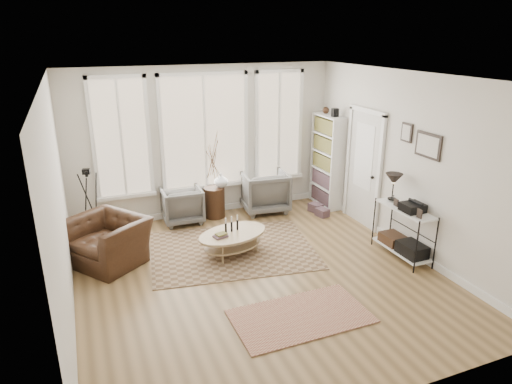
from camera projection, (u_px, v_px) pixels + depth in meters
name	position (u px, v px, depth m)	size (l,w,h in m)	color
room	(259.00, 184.00, 6.43)	(5.50, 5.54, 2.90)	olive
bay_window	(205.00, 134.00, 8.71)	(4.14, 0.12, 2.24)	tan
door	(364.00, 166.00, 8.41)	(0.09, 1.06, 2.22)	silver
bookcase	(327.00, 161.00, 9.36)	(0.31, 0.85, 2.06)	white
low_shelf	(403.00, 227.00, 7.28)	(0.38, 1.08, 1.30)	white
wall_art	(422.00, 142.00, 6.92)	(0.04, 0.88, 0.44)	black
rug_main	(232.00, 250.00, 7.64)	(2.67, 2.00, 0.01)	brown
rug_runner	(301.00, 316.00, 5.84)	(1.75, 0.97, 0.01)	brown
coffee_table	(232.00, 237.00, 7.42)	(1.36, 1.06, 0.55)	tan
armchair_left	(182.00, 205.00, 8.69)	(0.73, 0.76, 0.69)	#61605C
armchair_right	(264.00, 191.00, 9.23)	(0.88, 0.91, 0.83)	#61605C
side_table	(214.00, 177.00, 8.77)	(0.40, 0.40, 1.69)	#361F11
vase	(221.00, 180.00, 8.84)	(0.26, 0.26, 0.28)	silver
accent_chair	(107.00, 241.00, 7.13)	(0.98, 1.13, 0.73)	#361F11
tripod_camera	(91.00, 207.00, 7.91)	(0.45, 0.45, 1.27)	black
book_stack_near	(316.00, 208.00, 9.27)	(0.21, 0.26, 0.17)	brown
book_stack_far	(322.00, 212.00, 9.03)	(0.19, 0.24, 0.16)	brown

